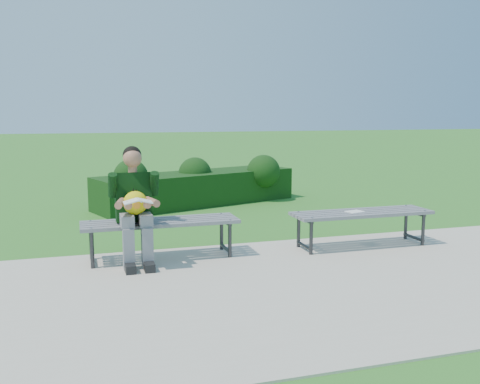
{
  "coord_description": "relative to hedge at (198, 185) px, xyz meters",
  "views": [
    {
      "loc": [
        -1.54,
        -6.48,
        1.71
      ],
      "look_at": [
        0.35,
        -0.23,
        0.73
      ],
      "focal_mm": 40.0,
      "sensor_mm": 36.0,
      "label": 1
    }
  ],
  "objects": [
    {
      "name": "ground",
      "position": [
        -0.58,
        -3.22,
        -0.37
      ],
      "size": [
        80.0,
        80.0,
        0.0
      ],
      "color": "#1B661C",
      "rests_on": "ground"
    },
    {
      "name": "walkway",
      "position": [
        -0.58,
        -4.97,
        -0.36
      ],
      "size": [
        30.0,
        3.5,
        0.02
      ],
      "color": "beige",
      "rests_on": "ground"
    },
    {
      "name": "paper_sheet",
      "position": [
        1.18,
        -3.8,
        0.11
      ],
      "size": [
        0.25,
        0.21,
        0.01
      ],
      "color": "white",
      "rests_on": "bench_right"
    },
    {
      "name": "bench_right",
      "position": [
        1.28,
        -3.8,
        0.05
      ],
      "size": [
        1.8,
        0.5,
        0.46
      ],
      "color": "gray",
      "rests_on": "walkway"
    },
    {
      "name": "seated_boy",
      "position": [
        -1.55,
        -3.73,
        0.35
      ],
      "size": [
        0.56,
        0.76,
        1.31
      ],
      "color": "slate",
      "rests_on": "walkway"
    },
    {
      "name": "hedge",
      "position": [
        0.0,
        0.0,
        0.0
      ],
      "size": [
        3.96,
        2.19,
        0.89
      ],
      "color": "#143A18",
      "rests_on": "ground"
    },
    {
      "name": "bench_left",
      "position": [
        -1.25,
        -3.63,
        0.05
      ],
      "size": [
        1.8,
        0.5,
        0.46
      ],
      "color": "gray",
      "rests_on": "walkway"
    }
  ]
}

